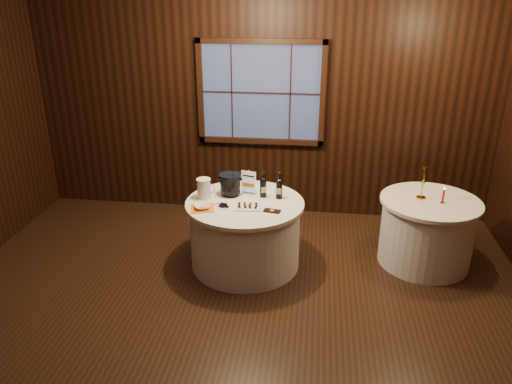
# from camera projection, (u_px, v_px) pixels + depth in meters

# --- Properties ---
(ground) EXTENTS (6.00, 6.00, 0.00)m
(ground) POSITION_uv_depth(u_px,v_px,m) (230.00, 318.00, 4.74)
(ground) COLOR black
(ground) RESTS_ON ground
(back_wall) EXTENTS (6.00, 0.10, 3.00)m
(back_wall) POSITION_uv_depth(u_px,v_px,m) (261.00, 101.00, 6.42)
(back_wall) COLOR black
(back_wall) RESTS_ON ground
(main_table) EXTENTS (1.28, 1.28, 0.77)m
(main_table) POSITION_uv_depth(u_px,v_px,m) (245.00, 233.00, 5.51)
(main_table) COLOR white
(main_table) RESTS_ON ground
(side_table) EXTENTS (1.08, 1.08, 0.77)m
(side_table) POSITION_uv_depth(u_px,v_px,m) (426.00, 231.00, 5.55)
(side_table) COLOR white
(side_table) RESTS_ON ground
(sign_stand) EXTENTS (0.17, 0.11, 0.28)m
(sign_stand) POSITION_uv_depth(u_px,v_px,m) (249.00, 186.00, 5.53)
(sign_stand) COLOR #AEADB4
(sign_stand) RESTS_ON main_table
(port_bottle_left) EXTENTS (0.07, 0.08, 0.30)m
(port_bottle_left) POSITION_uv_depth(u_px,v_px,m) (263.00, 186.00, 5.44)
(port_bottle_left) COLOR black
(port_bottle_left) RESTS_ON main_table
(port_bottle_right) EXTENTS (0.07, 0.07, 0.30)m
(port_bottle_right) POSITION_uv_depth(u_px,v_px,m) (279.00, 187.00, 5.40)
(port_bottle_right) COLOR black
(port_bottle_right) RESTS_ON main_table
(ice_bucket) EXTENTS (0.24, 0.24, 0.24)m
(ice_bucket) POSITION_uv_depth(u_px,v_px,m) (230.00, 184.00, 5.49)
(ice_bucket) COLOR black
(ice_bucket) RESTS_ON main_table
(chocolate_plate) EXTENTS (0.30, 0.21, 0.04)m
(chocolate_plate) POSITION_uv_depth(u_px,v_px,m) (248.00, 207.00, 5.21)
(chocolate_plate) COLOR white
(chocolate_plate) RESTS_ON main_table
(chocolate_box) EXTENTS (0.19, 0.12, 0.01)m
(chocolate_box) POSITION_uv_depth(u_px,v_px,m) (272.00, 211.00, 5.13)
(chocolate_box) COLOR black
(chocolate_box) RESTS_ON main_table
(grape_bunch) EXTENTS (0.19, 0.11, 0.04)m
(grape_bunch) POSITION_uv_depth(u_px,v_px,m) (224.00, 205.00, 5.24)
(grape_bunch) COLOR black
(grape_bunch) RESTS_ON main_table
(glass_pitcher) EXTENTS (0.21, 0.16, 0.22)m
(glass_pitcher) POSITION_uv_depth(u_px,v_px,m) (204.00, 188.00, 5.41)
(glass_pitcher) COLOR silver
(glass_pitcher) RESTS_ON main_table
(orange_napkin) EXTENTS (0.29, 0.29, 0.00)m
(orange_napkin) POSITION_uv_depth(u_px,v_px,m) (202.00, 208.00, 5.20)
(orange_napkin) COLOR orange
(orange_napkin) RESTS_ON main_table
(cracker_bowl) EXTENTS (0.21, 0.21, 0.04)m
(cracker_bowl) POSITION_uv_depth(u_px,v_px,m) (202.00, 207.00, 5.19)
(cracker_bowl) COLOR white
(cracker_bowl) RESTS_ON orange_napkin
(brass_candlestick) EXTENTS (0.11, 0.11, 0.38)m
(brass_candlestick) POSITION_uv_depth(u_px,v_px,m) (423.00, 187.00, 5.39)
(brass_candlestick) COLOR gold
(brass_candlestick) RESTS_ON side_table
(red_candle) EXTENTS (0.05, 0.05, 0.18)m
(red_candle) POSITION_uv_depth(u_px,v_px,m) (443.00, 197.00, 5.29)
(red_candle) COLOR gold
(red_candle) RESTS_ON side_table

